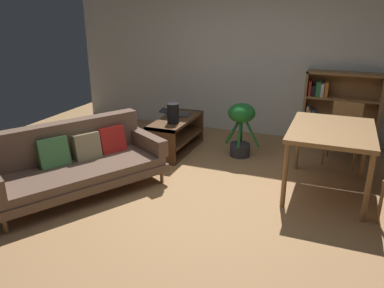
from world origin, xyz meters
The scene contains 10 objects.
ground_plane centered at (0.00, 0.00, 0.00)m, with size 8.16×8.16×0.00m, color #A87A4C.
back_wall_panel centered at (0.00, 2.70, 1.35)m, with size 6.80×0.10×2.70m, color silver.
fabric_couch centered at (-1.45, -0.37, 0.38)m, with size 1.76×2.18×0.81m.
media_console centered at (-0.88, 1.32, 0.25)m, with size 0.47×1.17×0.52m.
open_laptop centered at (-0.97, 1.54, 0.54)m, with size 0.51×0.36×0.07m.
desk_speaker centered at (-0.82, 1.09, 0.67)m, with size 0.17×0.17×0.29m.
potted_floor_plant centered at (0.10, 1.47, 0.50)m, with size 0.53×0.42×0.81m.
dining_table centered at (1.37, 0.71, 0.72)m, with size 0.93×1.24×0.80m.
dining_chair_near centered at (1.52, 1.78, 0.51)m, with size 0.50×0.45×0.87m.
bookshelf centered at (1.38, 2.53, 0.60)m, with size 1.13×0.30×1.19m.
Camera 1 is at (1.40, -3.72, 2.09)m, focal length 35.22 mm.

